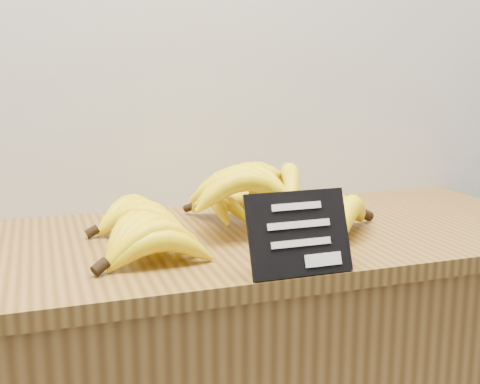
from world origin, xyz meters
name	(u,v)px	position (x,y,z in m)	size (l,w,h in m)	color
counter_top	(232,241)	(0.04, 2.75, 0.92)	(1.32, 0.54, 0.03)	olive
chalkboard_sign	(299,233)	(0.07, 2.51, 0.99)	(0.16, 0.01, 0.13)	black
banana_pile	(237,208)	(0.05, 2.73, 0.98)	(0.57, 0.37, 0.13)	#FFEC0A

